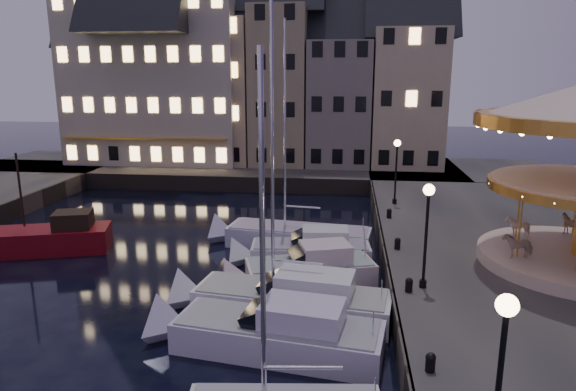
# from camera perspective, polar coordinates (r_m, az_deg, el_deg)

# --- Properties ---
(ground) EXTENTS (160.00, 160.00, 0.00)m
(ground) POSITION_cam_1_polar(r_m,az_deg,el_deg) (21.11, -5.41, -13.49)
(ground) COLOR black
(ground) RESTS_ON ground
(quay_east) EXTENTS (16.00, 56.00, 1.30)m
(quay_east) POSITION_cam_1_polar(r_m,az_deg,el_deg) (27.76, 27.37, -6.82)
(quay_east) COLOR #474442
(quay_east) RESTS_ON ground
(quay_north) EXTENTS (44.00, 12.00, 1.30)m
(quay_north) POSITION_cam_1_polar(r_m,az_deg,el_deg) (48.76, -7.77, 2.77)
(quay_north) COLOR #474442
(quay_north) RESTS_ON ground
(quaywall_e) EXTENTS (0.15, 44.00, 1.30)m
(quaywall_e) POSITION_cam_1_polar(r_m,az_deg,el_deg) (26.01, 10.55, -6.79)
(quaywall_e) COLOR #47423A
(quaywall_e) RESTS_ON ground
(quaywall_n) EXTENTS (48.00, 0.15, 1.30)m
(quaywall_n) POSITION_cam_1_polar(r_m,az_deg,el_deg) (42.57, -7.16, 1.25)
(quaywall_n) COLOR #47423A
(quaywall_n) RESTS_ON ground
(streetlamp_a) EXTENTS (0.44, 0.44, 4.17)m
(streetlamp_a) POSITION_cam_1_polar(r_m,az_deg,el_deg) (11.30, 22.59, -16.87)
(streetlamp_a) COLOR black
(streetlamp_a) RESTS_ON quay_east
(streetlamp_b) EXTENTS (0.44, 0.44, 4.17)m
(streetlamp_b) POSITION_cam_1_polar(r_m,az_deg,el_deg) (20.38, 15.18, -2.76)
(streetlamp_b) COLOR black
(streetlamp_b) RESTS_ON quay_east
(streetlamp_c) EXTENTS (0.44, 0.44, 4.17)m
(streetlamp_c) POSITION_cam_1_polar(r_m,az_deg,el_deg) (33.48, 11.96, 3.63)
(streetlamp_c) COLOR black
(streetlamp_c) RESTS_ON quay_east
(bollard_a) EXTENTS (0.30, 0.30, 0.57)m
(bollard_a) POSITION_cam_1_polar(r_m,az_deg,el_deg) (15.75, 15.55, -17.35)
(bollard_a) COLOR black
(bollard_a) RESTS_ON quay_east
(bollard_b) EXTENTS (0.30, 0.30, 0.57)m
(bollard_b) POSITION_cam_1_polar(r_m,az_deg,el_deg) (20.63, 13.30, -9.58)
(bollard_b) COLOR black
(bollard_b) RESTS_ON quay_east
(bollard_c) EXTENTS (0.30, 0.30, 0.57)m
(bollard_c) POSITION_cam_1_polar(r_m,az_deg,el_deg) (25.28, 12.07, -5.18)
(bollard_c) COLOR black
(bollard_c) RESTS_ON quay_east
(bollard_d) EXTENTS (0.30, 0.30, 0.57)m
(bollard_d) POSITION_cam_1_polar(r_m,az_deg,el_deg) (30.53, 11.18, -1.91)
(bollard_d) COLOR black
(bollard_d) RESTS_ON quay_east
(townhouse_na) EXTENTS (5.50, 8.00, 12.80)m
(townhouse_na) POSITION_cam_1_polar(r_m,az_deg,el_deg) (53.87, -19.61, 10.77)
(townhouse_na) COLOR gray
(townhouse_na) RESTS_ON quay_north
(townhouse_nb) EXTENTS (6.16, 8.00, 13.80)m
(townhouse_nb) POSITION_cam_1_polar(r_m,az_deg,el_deg) (51.70, -14.12, 11.61)
(townhouse_nb) COLOR slate
(townhouse_nb) RESTS_ON quay_north
(townhouse_nc) EXTENTS (6.82, 8.00, 14.80)m
(townhouse_nc) POSITION_cam_1_polar(r_m,az_deg,el_deg) (49.89, -7.48, 12.42)
(townhouse_nc) COLOR tan
(townhouse_nc) RESTS_ON quay_north
(townhouse_nd) EXTENTS (5.50, 8.00, 15.80)m
(townhouse_nd) POSITION_cam_1_polar(r_m,az_deg,el_deg) (48.80, -0.77, 13.10)
(townhouse_nd) COLOR gray
(townhouse_nd) RESTS_ON quay_north
(townhouse_ne) EXTENTS (6.16, 8.00, 12.80)m
(townhouse_ne) POSITION_cam_1_polar(r_m,az_deg,el_deg) (48.42, 5.77, 11.25)
(townhouse_ne) COLOR gray
(townhouse_ne) RESTS_ON quay_north
(townhouse_nf) EXTENTS (6.82, 8.00, 13.80)m
(townhouse_nf) POSITION_cam_1_polar(r_m,az_deg,el_deg) (48.67, 13.07, 11.58)
(townhouse_nf) COLOR tan
(townhouse_nf) RESTS_ON quay_north
(hotel_corner) EXTENTS (17.60, 9.00, 16.80)m
(hotel_corner) POSITION_cam_1_polar(r_m,az_deg,el_deg) (51.67, -14.16, 13.28)
(hotel_corner) COLOR #BDB7A3
(hotel_corner) RESTS_ON quay_north
(motorboat_b) EXTENTS (8.39, 3.55, 2.15)m
(motorboat_b) POSITION_cam_1_polar(r_m,az_deg,el_deg) (18.65, -2.35, -15.05)
(motorboat_b) COLOR silver
(motorboat_b) RESTS_ON ground
(motorboat_c) EXTENTS (8.93, 3.43, 11.80)m
(motorboat_c) POSITION_cam_1_polar(r_m,az_deg,el_deg) (21.00, -0.64, -11.51)
(motorboat_c) COLOR silver
(motorboat_c) RESTS_ON ground
(motorboat_d) EXTENTS (6.91, 4.02, 2.15)m
(motorboat_d) POSITION_cam_1_polar(r_m,az_deg,el_deg) (23.83, 1.49, -8.51)
(motorboat_d) COLOR silver
(motorboat_d) RESTS_ON ground
(motorboat_e) EXTENTS (7.08, 2.55, 2.15)m
(motorboat_e) POSITION_cam_1_polar(r_m,az_deg,el_deg) (26.27, 1.61, -6.39)
(motorboat_e) COLOR silver
(motorboat_e) RESTS_ON ground
(motorboat_f) EXTENTS (9.10, 3.45, 12.02)m
(motorboat_f) POSITION_cam_1_polar(r_m,az_deg,el_deg) (29.10, 0.07, -4.62)
(motorboat_f) COLOR silver
(motorboat_f) RESTS_ON ground
(red_fishing_boat) EXTENTS (7.03, 4.13, 5.69)m
(red_fishing_boat) POSITION_cam_1_polar(r_m,az_deg,el_deg) (31.07, -25.02, -4.44)
(red_fishing_boat) COLOR maroon
(red_fishing_boat) RESTS_ON ground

